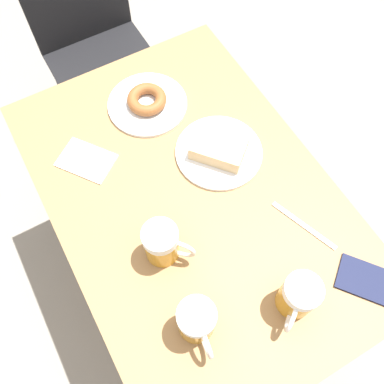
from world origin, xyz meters
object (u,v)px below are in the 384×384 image
beer_mug_right (162,243)px  fork (304,225)px  beer_mug_center (298,297)px  plate_with_donut (147,102)px  beer_mug_left (197,322)px  plate_with_cake (219,149)px  chair (93,38)px  napkin_folded (86,160)px  passport_near_edge (365,280)px

beer_mug_right → fork: bearing=-18.3°
beer_mug_center → plate_with_donut: bearing=92.9°
beer_mug_left → fork: 0.37m
plate_with_cake → beer_mug_right: 0.32m
chair → napkin_folded: (-0.25, -0.67, 0.24)m
beer_mug_left → fork: size_ratio=0.70×
plate_with_cake → napkin_folded: (-0.32, 0.15, -0.02)m
napkin_folded → passport_near_edge: bearing=-54.8°
passport_near_edge → plate_with_cake: bearing=104.0°
passport_near_edge → chair: bearing=98.3°
beer_mug_right → passport_near_edge: size_ratio=0.77×
beer_mug_left → beer_mug_right: 0.19m
beer_mug_left → passport_near_edge: beer_mug_left is taller
chair → beer_mug_left: (-0.21, -1.19, 0.29)m
beer_mug_left → napkin_folded: (-0.04, 0.52, -0.06)m
plate_with_cake → passport_near_edge: plate_with_cake is taller
plate_with_cake → beer_mug_center: size_ratio=2.00×
plate_with_donut → beer_mug_center: (0.03, -0.67, 0.05)m
chair → napkin_folded: chair is taller
plate_with_donut → beer_mug_right: bearing=-111.7°
beer_mug_center → napkin_folded: bearing=114.1°
passport_near_edge → beer_mug_right: bearing=142.2°
plate_with_donut → plate_with_cake: bearing=-68.5°
beer_mug_center → beer_mug_right: 0.32m
beer_mug_left → passport_near_edge: 0.41m
plate_with_cake → fork: size_ratio=1.31×
plate_with_cake → passport_near_edge: 0.49m
plate_with_cake → beer_mug_left: size_ratio=1.88×
plate_with_donut → beer_mug_left: size_ratio=1.82×
beer_mug_center → napkin_folded: (-0.26, 0.59, -0.06)m
plate_with_donut → passport_near_edge: bearing=-73.4°
plate_with_donut → napkin_folded: (-0.23, -0.09, -0.01)m
beer_mug_right → passport_near_edge: beer_mug_right is taller
fork → passport_near_edge: passport_near_edge is taller
beer_mug_center → fork: (0.14, 0.14, -0.06)m
beer_mug_right → passport_near_edge: 0.48m
chair → napkin_folded: 0.75m
napkin_folded → passport_near_edge: size_ratio=1.14×
beer_mug_left → chair: bearing=80.0°
beer_mug_center → passport_near_edge: (0.18, -0.04, -0.06)m
plate_with_cake → beer_mug_right: beer_mug_right is taller
napkin_folded → beer_mug_center: bearing=-65.9°
plate_with_donut → beer_mug_right: size_ratio=1.94×
plate_with_donut → fork: 0.56m
plate_with_donut → beer_mug_center: bearing=-87.1°
plate_with_cake → plate_with_donut: size_ratio=1.03×
beer_mug_center → napkin_folded: beer_mug_center is taller
napkin_folded → beer_mug_left: bearing=-85.1°
chair → plate_with_donut: chair is taller
beer_mug_center → passport_near_edge: 0.19m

